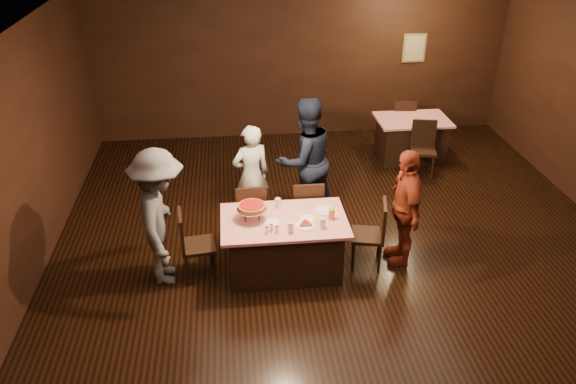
{
  "coord_description": "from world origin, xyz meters",
  "views": [
    {
      "loc": [
        -1.44,
        -5.63,
        4.49
      ],
      "look_at": [
        -0.75,
        0.69,
        1.0
      ],
      "focal_mm": 35.0,
      "sensor_mm": 36.0,
      "label": 1
    }
  ],
  "objects_px": {
    "main_table": "(284,245)",
    "diner_navy_hoodie": "(305,160)",
    "chair_far_left": "(250,211)",
    "plate_empty": "(325,211)",
    "glass_front_left": "(291,227)",
    "back_table": "(411,138)",
    "glass_amber": "(332,214)",
    "glass_back": "(278,203)",
    "diner_grey_knit": "(160,218)",
    "pizza_stand": "(252,207)",
    "glass_front_right": "(322,223)",
    "chair_back_far": "(402,122)",
    "diner_red_shirt": "(405,207)",
    "chair_end_left": "(198,244)",
    "chair_end_right": "(367,234)",
    "diner_white_jacket": "(251,175)",
    "chair_back_near": "(423,150)",
    "chair_far_right": "(307,208)"
  },
  "relations": [
    {
      "from": "main_table",
      "to": "chair_back_near",
      "type": "relative_size",
      "value": 1.68
    },
    {
      "from": "chair_back_far",
      "to": "diner_grey_knit",
      "type": "distance_m",
      "value": 5.7
    },
    {
      "from": "main_table",
      "to": "pizza_stand",
      "type": "relative_size",
      "value": 4.21
    },
    {
      "from": "chair_back_far",
      "to": "glass_back",
      "type": "height_order",
      "value": "chair_back_far"
    },
    {
      "from": "glass_back",
      "to": "main_table",
      "type": "bearing_deg",
      "value": -80.54
    },
    {
      "from": "chair_end_left",
      "to": "chair_back_near",
      "type": "height_order",
      "value": "same"
    },
    {
      "from": "glass_front_left",
      "to": "diner_navy_hoodie",
      "type": "bearing_deg",
      "value": 76.22
    },
    {
      "from": "diner_navy_hoodie",
      "to": "chair_end_right",
      "type": "bearing_deg",
      "value": 92.82
    },
    {
      "from": "glass_front_left",
      "to": "diner_grey_knit",
      "type": "bearing_deg",
      "value": 169.69
    },
    {
      "from": "pizza_stand",
      "to": "diner_white_jacket",
      "type": "bearing_deg",
      "value": 87.56
    },
    {
      "from": "chair_end_left",
      "to": "plate_empty",
      "type": "relative_size",
      "value": 3.8
    },
    {
      "from": "main_table",
      "to": "chair_back_far",
      "type": "height_order",
      "value": "chair_back_far"
    },
    {
      "from": "glass_front_left",
      "to": "pizza_stand",
      "type": "bearing_deg",
      "value": 142.13
    },
    {
      "from": "chair_far_right",
      "to": "glass_front_right",
      "type": "height_order",
      "value": "chair_far_right"
    },
    {
      "from": "main_table",
      "to": "diner_grey_knit",
      "type": "xyz_separation_m",
      "value": [
        -1.53,
        -0.01,
        0.52
      ]
    },
    {
      "from": "pizza_stand",
      "to": "glass_front_right",
      "type": "xyz_separation_m",
      "value": [
        0.85,
        -0.3,
        -0.11
      ]
    },
    {
      "from": "plate_empty",
      "to": "chair_end_right",
      "type": "bearing_deg",
      "value": -15.26
    },
    {
      "from": "chair_far_right",
      "to": "main_table",
      "type": "bearing_deg",
      "value": 62.12
    },
    {
      "from": "main_table",
      "to": "chair_far_left",
      "type": "distance_m",
      "value": 0.85
    },
    {
      "from": "back_table",
      "to": "diner_white_jacket",
      "type": "bearing_deg",
      "value": -147.22
    },
    {
      "from": "diner_grey_knit",
      "to": "glass_front_left",
      "type": "distance_m",
      "value": 1.6
    },
    {
      "from": "main_table",
      "to": "diner_red_shirt",
      "type": "xyz_separation_m",
      "value": [
        1.59,
        0.07,
        0.43
      ]
    },
    {
      "from": "diner_navy_hoodie",
      "to": "plate_empty",
      "type": "xyz_separation_m",
      "value": [
        0.1,
        -1.16,
        -0.18
      ]
    },
    {
      "from": "chair_back_far",
      "to": "glass_front_left",
      "type": "distance_m",
      "value": 4.9
    },
    {
      "from": "chair_end_right",
      "to": "glass_amber",
      "type": "relative_size",
      "value": 6.79
    },
    {
      "from": "plate_empty",
      "to": "back_table",
      "type": "bearing_deg",
      "value": 55.2
    },
    {
      "from": "chair_far_right",
      "to": "diner_grey_knit",
      "type": "height_order",
      "value": "diner_grey_knit"
    },
    {
      "from": "back_table",
      "to": "glass_front_right",
      "type": "height_order",
      "value": "glass_front_right"
    },
    {
      "from": "glass_amber",
      "to": "back_table",
      "type": "bearing_deg",
      "value": 57.5
    },
    {
      "from": "chair_end_right",
      "to": "glass_back",
      "type": "height_order",
      "value": "chair_end_right"
    },
    {
      "from": "chair_back_far",
      "to": "pizza_stand",
      "type": "distance_m",
      "value": 4.89
    },
    {
      "from": "diner_red_shirt",
      "to": "glass_front_left",
      "type": "relative_size",
      "value": 11.59
    },
    {
      "from": "chair_far_left",
      "to": "plate_empty",
      "type": "bearing_deg",
      "value": 142.99
    },
    {
      "from": "back_table",
      "to": "glass_amber",
      "type": "xyz_separation_m",
      "value": [
        -2.08,
        -3.27,
        0.46
      ]
    },
    {
      "from": "back_table",
      "to": "diner_grey_knit",
      "type": "xyz_separation_m",
      "value": [
        -4.21,
        -3.23,
        0.52
      ]
    },
    {
      "from": "glass_front_right",
      "to": "glass_front_left",
      "type": "bearing_deg",
      "value": -172.87
    },
    {
      "from": "main_table",
      "to": "glass_front_left",
      "type": "bearing_deg",
      "value": -80.54
    },
    {
      "from": "diner_navy_hoodie",
      "to": "plate_empty",
      "type": "distance_m",
      "value": 1.18
    },
    {
      "from": "chair_back_far",
      "to": "glass_amber",
      "type": "xyz_separation_m",
      "value": [
        -2.08,
        -3.87,
        0.37
      ]
    },
    {
      "from": "back_table",
      "to": "diner_grey_knit",
      "type": "distance_m",
      "value": 5.33
    },
    {
      "from": "glass_front_right",
      "to": "chair_far_right",
      "type": "bearing_deg",
      "value": 92.86
    },
    {
      "from": "glass_amber",
      "to": "diner_red_shirt",
      "type": "bearing_deg",
      "value": 7.03
    },
    {
      "from": "diner_red_shirt",
      "to": "glass_back",
      "type": "height_order",
      "value": "diner_red_shirt"
    },
    {
      "from": "main_table",
      "to": "diner_navy_hoodie",
      "type": "height_order",
      "value": "diner_navy_hoodie"
    },
    {
      "from": "diner_navy_hoodie",
      "to": "diner_grey_knit",
      "type": "distance_m",
      "value": 2.38
    },
    {
      "from": "chair_end_left",
      "to": "glass_front_right",
      "type": "distance_m",
      "value": 1.61
    },
    {
      "from": "main_table",
      "to": "diner_white_jacket",
      "type": "relative_size",
      "value": 1.03
    },
    {
      "from": "chair_far_left",
      "to": "diner_grey_knit",
      "type": "bearing_deg",
      "value": 29.36
    },
    {
      "from": "chair_back_far",
      "to": "diner_red_shirt",
      "type": "xyz_separation_m",
      "value": [
        -1.09,
        -3.74,
        0.34
      ]
    },
    {
      "from": "chair_end_right",
      "to": "diner_white_jacket",
      "type": "bearing_deg",
      "value": -118.47
    }
  ]
}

